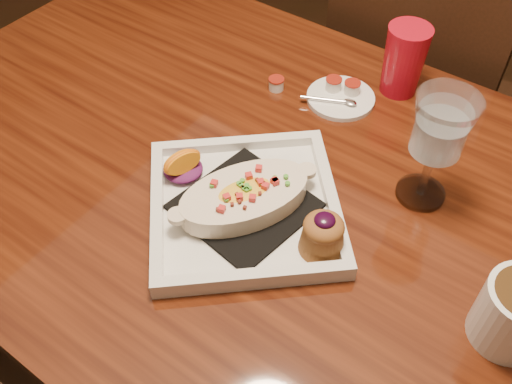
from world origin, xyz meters
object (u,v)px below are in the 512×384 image
Objects in this scene: table at (275,221)px; chair_far at (412,101)px; goblet at (440,132)px; red_tumbler at (404,60)px; plate at (251,205)px; saucer at (340,96)px.

table is 1.61× the size of chair_far.
red_tumbler is (-0.15, 0.23, -0.07)m from goblet.
goblet is (0.20, 0.20, 0.11)m from plate.
red_tumbler is at bearing 99.85° from chair_far.
plate is 0.30m from goblet.
chair_far is 0.76m from plate.
table is 0.33m from goblet.
chair_far is 6.88× the size of red_tumbler.
table is 0.27m from saucer.
red_tumbler reaches higher than plate.
plate is at bearing -95.95° from red_tumbler.
goblet is at bearing -30.47° from saucer.
red_tumbler is (0.05, -0.29, 0.31)m from chair_far.
table is at bearing -149.79° from goblet.
chair_far is at bearing 48.43° from plate.
red_tumbler is (0.04, 0.42, 0.04)m from plate.
saucer is at bearing 95.98° from table.
red_tumbler is (0.08, 0.09, 0.06)m from saucer.
table is 0.38m from red_tumbler.
plate is at bearing -135.13° from goblet.
chair_far is (-0.00, 0.63, -0.15)m from table.
chair_far reaches higher than saucer.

